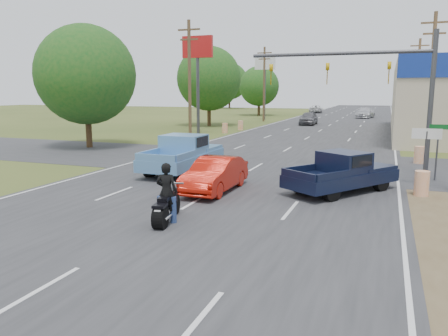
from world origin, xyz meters
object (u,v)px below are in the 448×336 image
at_px(rider, 167,195).
at_px(distant_car_grey, 309,118).
at_px(distant_car_white, 316,109).
at_px(navy_pickup, 344,172).
at_px(blue_pickup, 184,153).
at_px(distant_car_silver, 365,113).
at_px(red_convertible, 215,175).
at_px(motorcycle, 166,208).

relative_size(rider, distant_car_grey, 0.39).
height_order(distant_car_grey, distant_car_white, distant_car_grey).
relative_size(navy_pickup, distant_car_grey, 1.11).
relative_size(blue_pickup, distant_car_grey, 1.22).
xyz_separation_m(distant_car_silver, distant_car_white, (-9.74, 13.82, -0.06)).
relative_size(red_convertible, distant_car_grey, 0.90).
distance_m(blue_pickup, distant_car_white, 65.56).
bearing_deg(navy_pickup, distant_car_grey, 136.44).
bearing_deg(navy_pickup, distant_car_silver, 126.46).
relative_size(red_convertible, blue_pickup, 0.73).
distance_m(red_convertible, distant_car_white, 69.40).
height_order(red_convertible, distant_car_silver, distant_car_silver).
bearing_deg(red_convertible, distant_car_white, 96.37).
bearing_deg(blue_pickup, distant_car_white, 93.40).
bearing_deg(rider, distant_car_grey, -96.05).
distance_m(rider, distant_car_white, 74.00).
xyz_separation_m(rider, distant_car_grey, (-2.84, 42.61, -0.11)).
bearing_deg(navy_pickup, rider, -92.26).
xyz_separation_m(rider, navy_pickup, (4.78, 6.38, -0.07)).
height_order(blue_pickup, distant_car_silver, blue_pickup).
height_order(motorcycle, rider, rider).
bearing_deg(rider, navy_pickup, -136.69).
bearing_deg(motorcycle, red_convertible, 82.75).
height_order(red_convertible, distant_car_white, distant_car_white).
xyz_separation_m(red_convertible, motorcycle, (0.21, -4.66, -0.19)).
height_order(red_convertible, rider, rider).
relative_size(blue_pickup, distant_car_silver, 1.06).
relative_size(red_convertible, rider, 2.33).
bearing_deg(red_convertible, motorcycle, -86.42).
xyz_separation_m(navy_pickup, distant_car_silver, (-1.78, 53.49, -0.05)).
distance_m(blue_pickup, distant_car_grey, 34.40).
relative_size(blue_pickup, navy_pickup, 1.10).
bearing_deg(rider, motorcycle, 90.00).
relative_size(navy_pickup, distant_car_white, 1.00).
relative_size(motorcycle, navy_pickup, 0.43).
height_order(rider, distant_car_white, rider).
bearing_deg(distant_car_silver, blue_pickup, -88.23).
height_order(rider, blue_pickup, blue_pickup).
distance_m(distant_car_grey, distant_car_silver, 18.22).
bearing_deg(distant_car_silver, rider, -84.11).
height_order(distant_car_silver, distant_car_white, distant_car_silver).
height_order(navy_pickup, distant_car_white, navy_pickup).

